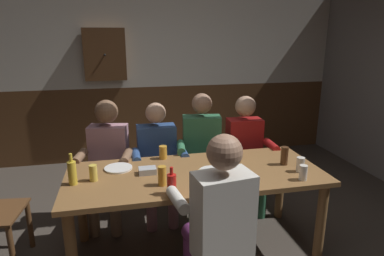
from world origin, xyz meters
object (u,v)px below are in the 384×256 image
person_2 (202,149)px  person_4 (218,218)px  pint_glass_3 (231,154)px  pint_glass_6 (303,173)px  pint_glass_4 (300,165)px  person_0 (108,157)px  wall_dart_cabinet (105,54)px  pint_glass_0 (163,152)px  pint_glass_1 (93,173)px  person_3 (246,148)px  condiment_caddy (147,171)px  pint_glass_5 (284,156)px  person_1 (158,156)px  plate_1 (213,171)px  table_candle (201,175)px  plate_0 (118,168)px  bottle_0 (172,184)px  pint_glass_2 (162,176)px  bottle_1 (72,172)px  dining_table (196,182)px

person_2 → person_4: size_ratio=0.99×
pint_glass_3 → pint_glass_6: size_ratio=1.29×
pint_glass_4 → person_0: bearing=151.9°
person_0 → wall_dart_cabinet: bearing=-78.3°
pint_glass_0 → pint_glass_4: bearing=-27.0°
person_4 → pint_glass_3: 0.89m
pint_glass_1 → person_3: bearing=23.4°
pint_glass_0 → condiment_caddy: bearing=-118.8°
pint_glass_4 → pint_glass_5: (-0.05, 0.17, 0.02)m
person_1 → pint_glass_3: size_ratio=7.56×
person_1 → pint_glass_3: (0.59, -0.51, 0.16)m
person_4 → pint_glass_1: 1.05m
condiment_caddy → wall_dart_cabinet: (-0.34, 2.27, 0.80)m
plate_1 → wall_dart_cabinet: bearing=110.1°
person_2 → pint_glass_1: person_2 is taller
person_2 → pint_glass_4: size_ratio=10.23×
table_candle → wall_dart_cabinet: 2.70m
person_0 → pint_glass_3: size_ratio=7.87×
person_1 → pint_glass_4: person_1 is taller
wall_dart_cabinet → table_candle: bearing=-73.5°
plate_0 → bottle_0: 0.66m
plate_1 → wall_dart_cabinet: size_ratio=0.32×
person_0 → person_1: 0.49m
person_1 → pint_glass_3: bearing=138.7°
person_0 → condiment_caddy: size_ratio=8.71×
condiment_caddy → pint_glass_0: (0.17, 0.31, 0.03)m
pint_glass_2 → person_3: bearing=40.2°
plate_1 → pint_glass_3: 0.29m
pint_glass_1 → person_2: bearing=32.7°
condiment_caddy → pint_glass_4: pint_glass_4 is taller
bottle_1 → pint_glass_1: size_ratio=1.91×
dining_table → person_4: person_4 is taller
dining_table → pint_glass_0: 0.45m
person_1 → bottle_1: person_1 is taller
dining_table → pint_glass_3: size_ratio=13.45×
pint_glass_4 → pint_glass_1: bearing=173.7°
pint_glass_3 → wall_dart_cabinet: wall_dart_cabinet is taller
pint_glass_1 → dining_table: bearing=-0.4°
plate_0 → person_3: bearing=19.0°
bottle_1 → wall_dart_cabinet: wall_dart_cabinet is taller
table_candle → pint_glass_3: pint_glass_3 is taller
person_4 → pint_glass_0: bearing=93.2°
pint_glass_0 → wall_dart_cabinet: bearing=104.6°
bottle_1 → pint_glass_0: bearing=28.0°
condiment_caddy → bottle_1: bottle_1 is taller
table_candle → condiment_caddy: 0.44m
dining_table → person_4: bearing=-90.8°
bottle_1 → pint_glass_6: 1.75m
person_2 → bottle_1: 1.37m
plate_1 → pint_glass_6: pint_glass_6 is taller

